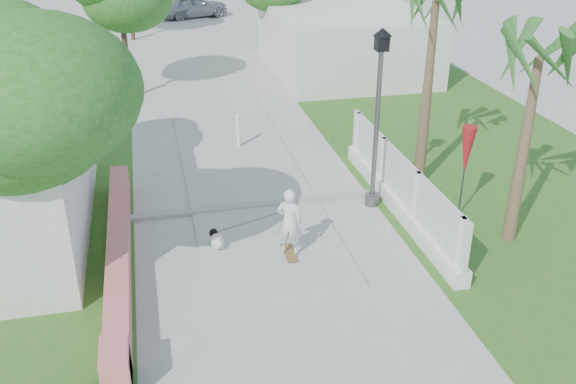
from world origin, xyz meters
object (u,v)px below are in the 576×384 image
object	(u,v)px
street_lamp	(377,113)
parked_car	(192,6)
bollard	(238,130)
patio_umbrella	(467,151)
skateboarder	(259,223)
dog	(217,240)

from	to	relation	value
street_lamp	parked_car	world-z (taller)	street_lamp
street_lamp	parked_car	size ratio (longest dim) A/B	1.07
bollard	patio_umbrella	bearing A→B (deg)	-50.09
street_lamp	skateboarder	size ratio (longest dim) A/B	2.43
skateboarder	parked_car	world-z (taller)	skateboarder
bollard	parked_car	distance (m)	21.16
bollard	parked_car	size ratio (longest dim) A/B	0.26
patio_umbrella	parked_car	world-z (taller)	patio_umbrella
patio_umbrella	parked_car	xyz separation A→B (m)	(-4.08, 26.66, -0.98)
street_lamp	dog	xyz separation A→B (m)	(-4.10, -1.32, -2.19)
dog	bollard	bearing A→B (deg)	63.38
bollard	skateboarder	size ratio (longest dim) A/B	0.60
street_lamp	skateboarder	bearing A→B (deg)	-152.81
dog	parked_car	size ratio (longest dim) A/B	0.15
bollard	parked_car	world-z (taller)	parked_car
skateboarder	dog	xyz separation A→B (m)	(-0.90, 0.33, -0.50)
street_lamp	dog	distance (m)	4.83
dog	parked_car	bearing A→B (deg)	72.85
street_lamp	patio_umbrella	xyz separation A→B (m)	(1.90, -1.00, -0.74)
street_lamp	patio_umbrella	bearing A→B (deg)	-27.76
dog	skateboarder	bearing A→B (deg)	-33.08
street_lamp	parked_car	distance (m)	25.81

